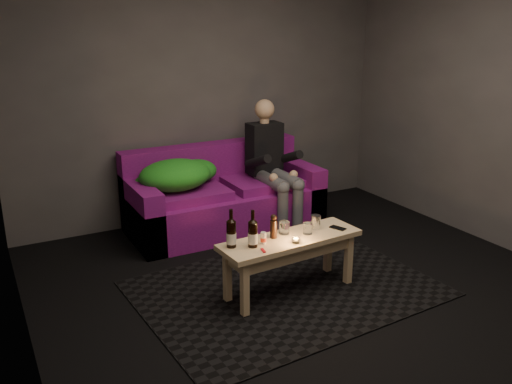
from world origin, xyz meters
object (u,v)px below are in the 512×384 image
person (272,162)px  steel_cup (315,222)px  sofa (223,199)px  beer_bottle_b (253,233)px  coffee_table (290,247)px  beer_bottle_a (231,233)px

person → steel_cup: person is taller
sofa → beer_bottle_b: 1.61m
sofa → beer_bottle_b: (-0.47, -1.52, 0.26)m
sofa → person: (0.47, -0.15, 0.36)m
person → coffee_table: size_ratio=1.11×
person → beer_bottle_a: 1.69m
sofa → person: bearing=-17.9°
sofa → coffee_table: bearing=-95.3°
steel_cup → beer_bottle_b: bearing=-172.0°
person → steel_cup: 1.34m
person → beer_bottle_a: bearing=-129.6°
sofa → person: person is taller
sofa → beer_bottle_a: size_ratio=6.62×
person → beer_bottle_b: 1.66m
beer_bottle_b → steel_cup: bearing=8.0°
steel_cup → beer_bottle_a: bearing=-178.9°
sofa → person: size_ratio=1.50×
beer_bottle_b → steel_cup: (0.59, 0.08, -0.05)m
beer_bottle_b → steel_cup: 0.60m
beer_bottle_a → steel_cup: (0.73, 0.01, -0.05)m
sofa → coffee_table: (-0.14, -1.49, 0.08)m
person → beer_bottle_a: size_ratio=4.42×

